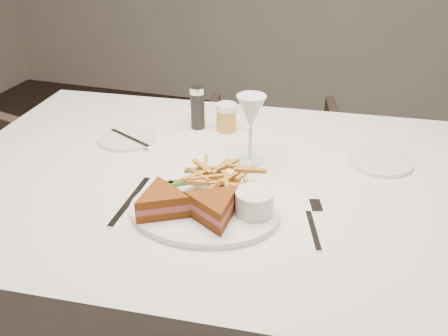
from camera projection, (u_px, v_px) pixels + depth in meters
table at (229, 294)px, 1.37m from camera, size 1.47×1.04×0.75m
chair_far at (270, 164)px, 2.21m from camera, size 0.67×0.65×0.59m
table_setting at (219, 175)px, 1.13m from camera, size 0.83×0.60×0.18m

